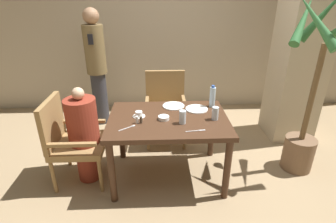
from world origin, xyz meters
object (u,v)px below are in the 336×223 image
at_px(teacup_with_saucer, 139,115).
at_px(glass_tall_near, 183,117).
at_px(chair_left_side, 71,138).
at_px(plate_main_left, 174,106).
at_px(chair_far_side, 165,104).
at_px(water_bottle, 212,97).
at_px(diner_in_left_chair, 84,134).
at_px(plate_main_right, 197,109).
at_px(bowl_small, 164,118).
at_px(potted_palm, 309,106).
at_px(standing_host, 96,65).
at_px(glass_tall_mid, 215,113).

height_order(teacup_with_saucer, glass_tall_near, glass_tall_near).
distance_m(chair_left_side, plate_main_left, 1.17).
distance_m(chair_far_side, plate_main_left, 0.61).
height_order(chair_left_side, teacup_with_saucer, chair_left_side).
xyz_separation_m(teacup_with_saucer, water_bottle, (0.82, 0.23, 0.09)).
relative_size(diner_in_left_chair, teacup_with_saucer, 8.20).
distance_m(chair_left_side, plate_main_right, 1.39).
bearing_deg(teacup_with_saucer, glass_tall_near, -21.07).
bearing_deg(chair_far_side, diner_in_left_chair, -135.99).
distance_m(chair_far_side, bowl_small, 0.93).
bearing_deg(plate_main_left, potted_palm, -8.47).
bearing_deg(plate_main_right, glass_tall_near, -120.20).
xyz_separation_m(bowl_small, water_bottle, (0.56, 0.31, 0.10)).
distance_m(chair_far_side, glass_tall_near, 1.04).
relative_size(diner_in_left_chair, glass_tall_near, 7.89).
bearing_deg(chair_far_side, plate_main_left, -82.55).
bearing_deg(plate_main_right, chair_far_side, 116.08).
xyz_separation_m(standing_host, teacup_with_saucer, (0.70, -1.37, -0.18)).
distance_m(standing_host, plate_main_left, 1.56).
distance_m(diner_in_left_chair, plate_main_right, 1.24).
bearing_deg(glass_tall_mid, teacup_with_saucer, 172.77).
relative_size(standing_host, water_bottle, 6.85).
height_order(water_bottle, glass_tall_near, water_bottle).
height_order(chair_far_side, plate_main_right, chair_far_side).
bearing_deg(teacup_with_saucer, glass_tall_mid, -7.23).
height_order(potted_palm, plate_main_left, potted_palm).
distance_m(chair_left_side, diner_in_left_chair, 0.15).
distance_m(standing_host, teacup_with_saucer, 1.55).
height_order(chair_far_side, glass_tall_mid, chair_far_side).
height_order(plate_main_right, teacup_with_saucer, teacup_with_saucer).
xyz_separation_m(bowl_small, glass_tall_near, (0.18, -0.09, 0.05)).
height_order(standing_host, plate_main_right, standing_host).
relative_size(bowl_small, glass_tall_near, 0.83).
bearing_deg(plate_main_right, standing_host, 137.62).
relative_size(chair_far_side, bowl_small, 8.37).
relative_size(chair_far_side, teacup_with_saucer, 7.21).
bearing_deg(chair_left_side, teacup_with_saucer, 3.00).
relative_size(standing_host, bowl_small, 15.32).
bearing_deg(diner_in_left_chair, chair_far_side, 44.01).
xyz_separation_m(chair_left_side, potted_palm, (2.56, 0.08, 0.29)).
height_order(standing_host, bowl_small, standing_host).
distance_m(standing_host, plate_main_right, 1.81).
relative_size(chair_left_side, standing_host, 0.55).
height_order(chair_far_side, teacup_with_saucer, chair_far_side).
distance_m(diner_in_left_chair, water_bottle, 1.46).
xyz_separation_m(chair_far_side, teacup_with_saucer, (-0.31, -0.82, 0.24)).
distance_m(plate_main_right, glass_tall_near, 0.38).
relative_size(plate_main_right, glass_tall_mid, 1.81).
xyz_separation_m(glass_tall_near, glass_tall_mid, (0.34, 0.07, 0.00)).
relative_size(potted_palm, teacup_with_saucer, 15.39).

